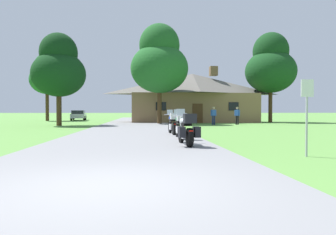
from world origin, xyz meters
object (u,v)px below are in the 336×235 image
Objects in this scene: motorcycle_blue_farthest_in_row at (173,124)px; tree_left_near at (59,68)px; bystander_red_shirt_near_lodge at (214,115)px; parked_silver_suv_far_left at (79,115)px; metal_signpost_roadside at (307,108)px; motorcycle_green_second_in_row at (180,126)px; tree_left_far at (47,76)px; bystander_blue_shirt_by_tree at (237,115)px; motorcycle_silver_nearest_to_camera at (187,130)px; tree_right_of_lodge at (271,66)px; bystander_blue_shirt_beside_signpost at (214,115)px; tree_by_lodge_front at (159,62)px.

tree_left_near is at bearing 123.60° from motorcycle_blue_farthest_in_row.
bystander_red_shirt_near_lodge is 22.09m from parked_silver_suv_far_left.
motorcycle_blue_farthest_in_row is at bearing 109.89° from metal_signpost_roadside.
tree_left_far reaches higher than motorcycle_green_second_in_row.
bystander_blue_shirt_by_tree is at bearing -48.03° from parked_silver_suv_far_left.
parked_silver_suv_far_left is at bearing 102.78° from motorcycle_silver_nearest_to_camera.
motorcycle_silver_nearest_to_camera and motorcycle_blue_farthest_in_row have the same top height.
tree_right_of_lodge is at bearing 56.99° from motorcycle_silver_nearest_to_camera.
tree_left_far is (-27.32, 7.95, -0.53)m from tree_right_of_lodge.
motorcycle_green_second_in_row is at bearing 65.72° from bystander_blue_shirt_beside_signpost.
motorcycle_green_second_in_row is at bearing -77.43° from parked_silver_suv_far_left.
tree_left_near is (-8.83, 11.69, 4.44)m from motorcycle_blue_farthest_in_row.
motorcycle_silver_nearest_to_camera is 28.07m from tree_right_of_lodge.
tree_left_near reaches higher than metal_signpost_roadside.
bystander_blue_shirt_by_tree is (7.44, 12.68, 0.33)m from motorcycle_blue_farthest_in_row.
motorcycle_silver_nearest_to_camera is 2.86m from motorcycle_green_second_in_row.
tree_right_of_lodge is at bearing -162.49° from bystander_red_shirt_near_lodge.
bystander_blue_shirt_by_tree is at bearing 142.26° from bystander_red_shirt_near_lodge.
bystander_red_shirt_near_lodge is 14.90m from tree_left_near.
bystander_blue_shirt_beside_signpost is 2.33m from bystander_blue_shirt_by_tree.
parked_silver_suv_far_left is at bearing 156.37° from tree_right_of_lodge.
metal_signpost_roadside is 0.24× the size of tree_left_far.
metal_signpost_roadside is 23.53m from tree_by_lodge_front.
metal_signpost_roadside is at bearing -60.43° from bystander_blue_shirt_by_tree.
motorcycle_silver_nearest_to_camera is 5.51m from motorcycle_blue_farthest_in_row.
bystander_red_shirt_near_lodge is 0.17× the size of tree_by_lodge_front.
parked_silver_suv_far_left is (-15.65, 16.38, -0.17)m from bystander_blue_shirt_beside_signpost.
tree_left_far reaches higher than bystander_red_shirt_near_lodge.
motorcycle_silver_nearest_to_camera is at bearing -94.10° from motorcycle_blue_farthest_in_row.
motorcycle_silver_nearest_to_camera is 35.35m from tree_left_far.
metal_signpost_roadside reaches higher than parked_silver_suv_far_left.
parked_silver_suv_far_left is (-15.90, 15.34, -0.17)m from bystander_red_shirt_near_lodge.
bystander_blue_shirt_beside_signpost is 0.19× the size of tree_left_far.
motorcycle_blue_farthest_in_row is 14.71m from bystander_blue_shirt_by_tree.
tree_by_lodge_front reaches higher than metal_signpost_roadside.
bystander_red_shirt_near_lodge reaches higher than motorcycle_green_second_in_row.
parked_silver_suv_far_left is (-1.70, 17.20, -4.28)m from tree_left_near.
motorcycle_blue_farthest_in_row is 0.97× the size of metal_signpost_roadside.
tree_right_of_lodge is 26.52m from parked_silver_suv_far_left.
bystander_blue_shirt_by_tree is (7.51, 18.19, 0.34)m from motorcycle_silver_nearest_to_camera.
metal_signpost_roadside reaches higher than bystander_red_shirt_near_lodge.
tree_left_far reaches higher than bystander_blue_shirt_beside_signpost.
bystander_blue_shirt_beside_signpost is at bearing -24.34° from tree_by_lodge_front.
tree_left_near reaches higher than motorcycle_blue_farthest_in_row.
motorcycle_green_second_in_row is (0.12, 2.85, 0.01)m from motorcycle_silver_nearest_to_camera.
motorcycle_silver_nearest_to_camera is at bearing -118.86° from tree_right_of_lodge.
parked_silver_suv_far_left is at bearing 95.65° from tree_left_near.
parked_silver_suv_far_left is (-10.47, 34.40, 0.17)m from motorcycle_silver_nearest_to_camera.
tree_right_of_lodge is 1.15× the size of tree_left_far.
tree_left_near is (-8.89, 14.35, 4.44)m from motorcycle_green_second_in_row.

